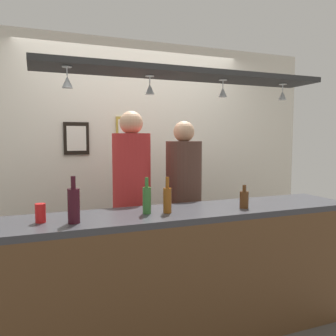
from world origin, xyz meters
TOP-DOWN VIEW (x-y plane):
  - ground_plane at (0.00, 0.00)m, footprint 8.00×8.00m
  - back_wall at (0.00, 1.10)m, footprint 4.40×0.06m
  - bar_counter at (0.00, -0.50)m, footprint 2.70×0.55m
  - overhead_glass_rack at (0.00, -0.30)m, footprint 2.20×0.36m
  - hanging_wineglass_far_left at (-0.87, -0.37)m, footprint 0.07×0.07m
  - hanging_wineglass_left at (-0.28, -0.25)m, footprint 0.07×0.07m
  - hanging_wineglass_center_left at (0.30, -0.30)m, footprint 0.07×0.07m
  - hanging_wineglass_center at (0.87, -0.30)m, footprint 0.07×0.07m
  - person_middle_red_shirt at (-0.27, 0.30)m, footprint 0.34×0.34m
  - person_right_brown_shirt at (0.24, 0.30)m, footprint 0.34×0.34m
  - bottle_beer_amber_tall at (-0.20, -0.39)m, footprint 0.06×0.06m
  - bottle_wine_dark_red at (-0.85, -0.45)m, footprint 0.08×0.08m
  - bottle_beer_brown_stubby at (0.41, -0.45)m, footprint 0.07×0.07m
  - bottle_beer_green_import at (-0.34, -0.36)m, footprint 0.06×0.06m
  - drink_can at (-1.05, -0.35)m, footprint 0.07×0.07m
  - picture_frame_caricature at (-0.66, 1.06)m, footprint 0.26×0.02m
  - picture_frame_crest at (-0.14, 1.06)m, footprint 0.18×0.02m

SIDE VIEW (x-z plane):
  - ground_plane at x=0.00m, z-range 0.00..0.00m
  - bar_counter at x=0.00m, z-range 0.18..1.16m
  - person_right_brown_shirt at x=0.24m, z-range 0.17..1.86m
  - drink_can at x=-1.05m, z-range 0.99..1.11m
  - bottle_beer_brown_stubby at x=0.41m, z-range 0.97..1.15m
  - person_middle_red_shirt at x=-0.27m, z-range 0.19..1.95m
  - bottle_beer_amber_tall at x=-0.20m, z-range 0.96..1.22m
  - bottle_beer_green_import at x=-0.34m, z-range 0.96..1.22m
  - bottle_wine_dark_red at x=-0.85m, z-range 0.96..1.26m
  - back_wall at x=0.00m, z-range 0.00..2.60m
  - picture_frame_caricature at x=-0.66m, z-range 1.35..1.69m
  - picture_frame_crest at x=-0.14m, z-range 1.50..1.76m
  - hanging_wineglass_far_left at x=-0.87m, z-range 1.82..1.95m
  - hanging_wineglass_left at x=-0.28m, z-range 1.82..1.95m
  - hanging_wineglass_center_left at x=0.30m, z-range 1.82..1.95m
  - hanging_wineglass_center at x=0.87m, z-range 1.82..1.95m
  - overhead_glass_rack at x=0.00m, z-range 1.98..2.02m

